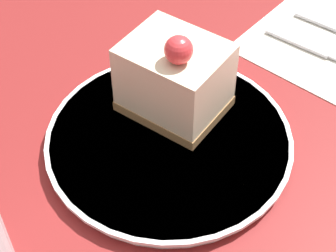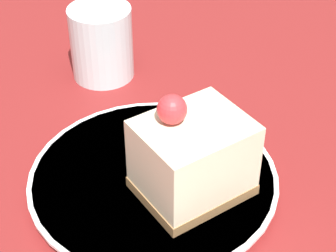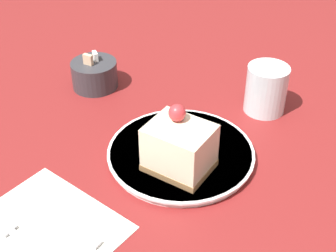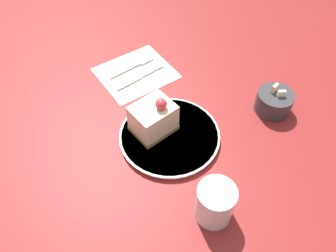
% 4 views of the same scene
% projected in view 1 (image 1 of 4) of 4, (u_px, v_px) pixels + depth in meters
% --- Properties ---
extents(ground_plane, '(4.00, 4.00, 0.00)m').
position_uv_depth(ground_plane, '(152.00, 147.00, 0.58)').
color(ground_plane, maroon).
extents(plate, '(0.25, 0.25, 0.01)m').
position_uv_depth(plate, '(169.00, 141.00, 0.57)').
color(plate, white).
rests_on(plate, ground_plane).
extents(cake_slice, '(0.10, 0.12, 0.11)m').
position_uv_depth(cake_slice, '(175.00, 78.00, 0.56)').
color(cake_slice, olive).
rests_on(cake_slice, plate).
extents(knife, '(0.04, 0.17, 0.00)m').
position_uv_depth(knife, '(318.00, 50.00, 0.67)').
color(knife, '#B2B2B7').
rests_on(knife, napkin).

